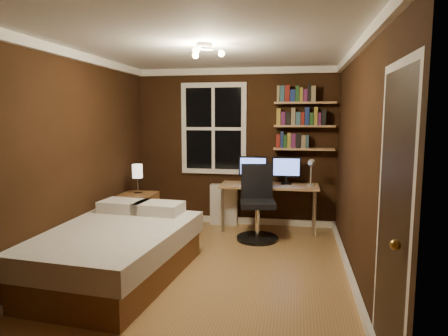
% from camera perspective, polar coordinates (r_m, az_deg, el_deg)
% --- Properties ---
extents(floor, '(4.20, 4.20, 0.00)m').
position_cam_1_polar(floor, '(4.70, -2.36, -14.44)').
color(floor, olive).
rests_on(floor, ground).
extents(wall_back, '(3.20, 0.04, 2.50)m').
position_cam_1_polar(wall_back, '(6.45, 1.65, 2.97)').
color(wall_back, black).
rests_on(wall_back, ground).
extents(wall_left, '(0.04, 4.20, 2.50)m').
position_cam_1_polar(wall_left, '(4.99, -20.67, 1.19)').
color(wall_left, black).
rests_on(wall_left, ground).
extents(wall_right, '(0.04, 4.20, 2.50)m').
position_cam_1_polar(wall_right, '(4.34, 18.65, 0.40)').
color(wall_right, black).
rests_on(wall_right, ground).
extents(ceiling, '(3.20, 4.20, 0.02)m').
position_cam_1_polar(ceiling, '(4.43, -2.54, 17.15)').
color(ceiling, white).
rests_on(ceiling, wall_back).
extents(window, '(1.06, 0.06, 1.46)m').
position_cam_1_polar(window, '(6.46, -1.48, 5.64)').
color(window, white).
rests_on(window, wall_back).
extents(door, '(0.03, 0.82, 2.05)m').
position_cam_1_polar(door, '(2.88, 22.76, -7.80)').
color(door, black).
rests_on(door, ground).
extents(door_knob, '(0.06, 0.06, 0.06)m').
position_cam_1_polar(door_knob, '(2.59, 23.30, -10.05)').
color(door_knob, '#B38632').
rests_on(door_knob, door).
extents(ceiling_fixture, '(0.44, 0.44, 0.18)m').
position_cam_1_polar(ceiling_fixture, '(4.32, -2.84, 16.06)').
color(ceiling_fixture, beige).
rests_on(ceiling_fixture, ceiling).
extents(bookshelf_lower, '(0.92, 0.22, 0.03)m').
position_cam_1_polar(bookshelf_lower, '(6.26, 11.31, 2.69)').
color(bookshelf_lower, tan).
rests_on(bookshelf_lower, wall_back).
extents(books_row_lower, '(0.48, 0.16, 0.23)m').
position_cam_1_polar(books_row_lower, '(6.25, 11.34, 3.88)').
color(books_row_lower, maroon).
rests_on(books_row_lower, bookshelf_lower).
extents(bookshelf_middle, '(0.92, 0.22, 0.03)m').
position_cam_1_polar(bookshelf_middle, '(6.24, 11.39, 5.89)').
color(bookshelf_middle, tan).
rests_on(bookshelf_middle, wall_back).
extents(books_row_middle, '(0.66, 0.16, 0.23)m').
position_cam_1_polar(books_row_middle, '(6.24, 11.42, 7.09)').
color(books_row_middle, navy).
rests_on(books_row_middle, bookshelf_middle).
extents(bookshelf_upper, '(0.92, 0.22, 0.03)m').
position_cam_1_polar(bookshelf_upper, '(6.24, 11.48, 9.11)').
color(bookshelf_upper, tan).
rests_on(bookshelf_upper, wall_back).
extents(books_row_upper, '(0.54, 0.16, 0.23)m').
position_cam_1_polar(books_row_upper, '(6.25, 11.51, 10.30)').
color(books_row_upper, '#245525').
rests_on(books_row_upper, bookshelf_upper).
extents(bed, '(1.64, 2.16, 0.69)m').
position_cam_1_polar(bed, '(4.59, -15.91, -11.35)').
color(bed, brown).
rests_on(bed, ground).
extents(nightstand, '(0.50, 0.50, 0.62)m').
position_cam_1_polar(nightstand, '(6.08, -12.11, -6.46)').
color(nightstand, brown).
rests_on(nightstand, ground).
extents(bedside_lamp, '(0.15, 0.15, 0.43)m').
position_cam_1_polar(bedside_lamp, '(5.98, -12.25, -1.55)').
color(bedside_lamp, '#EEE0CA').
rests_on(bedside_lamp, nightstand).
extents(radiator, '(0.44, 0.15, 0.66)m').
position_cam_1_polar(radiator, '(6.50, 0.00, -5.22)').
color(radiator, silver).
rests_on(radiator, ground).
extents(desk, '(1.49, 0.56, 0.71)m').
position_cam_1_polar(desk, '(6.17, 6.47, -2.93)').
color(desk, tan).
rests_on(desk, ground).
extents(monitor_left, '(0.44, 0.12, 0.42)m').
position_cam_1_polar(monitor_left, '(6.22, 4.16, -0.27)').
color(monitor_left, black).
rests_on(monitor_left, desk).
extents(monitor_right, '(0.44, 0.12, 0.42)m').
position_cam_1_polar(monitor_right, '(6.19, 8.89, -0.38)').
color(monitor_right, black).
rests_on(monitor_right, desk).
extents(desk_lamp, '(0.14, 0.32, 0.44)m').
position_cam_1_polar(desk_lamp, '(6.04, 12.35, -0.57)').
color(desk_lamp, silver).
rests_on(desk_lamp, desk).
extents(office_chair, '(0.59, 0.59, 1.07)m').
position_cam_1_polar(office_chair, '(5.74, 4.78, -6.08)').
color(office_chair, black).
rests_on(office_chair, ground).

